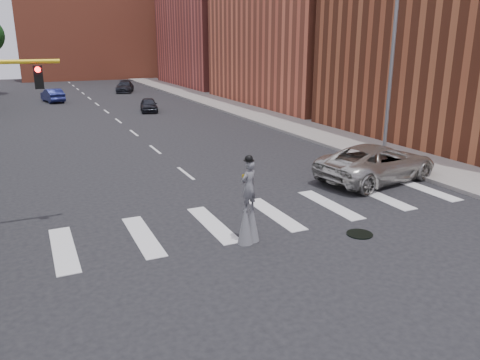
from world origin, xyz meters
TOP-DOWN VIEW (x-y plane):
  - ground_plane at (0.00, 0.00)m, footprint 160.00×160.00m
  - sidewalk_right at (12.50, 25.00)m, footprint 5.00×90.00m
  - manhole at (3.00, -2.00)m, footprint 0.90×0.90m
  - building_far at (22.00, 54.00)m, footprint 16.00×22.00m
  - building_backdrop at (6.00, 78.00)m, footprint 26.00×14.00m
  - streetlight at (10.90, 6.00)m, footprint 2.05×0.20m
  - stilt_performer at (-0.76, -0.93)m, footprint 0.81×0.65m
  - suv_crossing at (7.94, 3.00)m, footprint 6.71×3.95m
  - car_near at (3.71, 30.28)m, footprint 2.16×3.99m
  - car_mid at (-4.11, 41.93)m, footprint 2.40×4.70m
  - car_far at (5.26, 49.23)m, footprint 3.37×5.31m

SIDE VIEW (x-z plane):
  - ground_plane at x=0.00m, z-range 0.00..0.00m
  - manhole at x=3.00m, z-range 0.00..0.04m
  - sidewalk_right at x=12.50m, z-range 0.00..0.18m
  - car_near at x=3.71m, z-range 0.00..1.29m
  - car_far at x=5.26m, z-range 0.00..1.43m
  - car_mid at x=-4.11m, z-range 0.00..1.48m
  - suv_crossing at x=7.94m, z-range 0.00..1.75m
  - stilt_performer at x=-0.76m, z-range -0.32..2.66m
  - streetlight at x=10.90m, z-range 0.40..9.40m
  - building_backdrop at x=6.00m, z-range 0.00..18.00m
  - building_far at x=22.00m, z-range 0.00..20.00m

